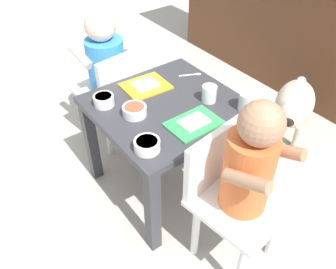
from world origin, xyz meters
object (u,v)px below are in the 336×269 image
dining_table (168,121)px  dog (294,105)px  veggie_bowl_far (147,145)px  veggie_bowl_near (135,110)px  food_tray_left (145,86)px  water_cup_right (209,95)px  spoon_by_left_tray (192,75)px  seated_child_right (244,172)px  water_cup_left (247,103)px  cereal_bowl_left_side (104,100)px  seated_child_left (108,65)px  food_tray_right (193,123)px

dining_table → dog: dining_table is taller
veggie_bowl_far → veggie_bowl_near: (-0.18, 0.07, -0.00)m
food_tray_left → water_cup_right: bearing=32.5°
veggie_bowl_far → spoon_by_left_tray: bearing=123.4°
seated_child_right → veggie_bowl_far: size_ratio=8.04×
dining_table → water_cup_left: 0.31m
food_tray_left → cereal_bowl_left_side: bearing=-86.2°
veggie_bowl_far → spoon_by_left_tray: size_ratio=0.90×
seated_child_left → dog: 0.92m
dog → water_cup_left: bearing=-80.1°
food_tray_left → seated_child_right: bearing=-1.9°
dining_table → cereal_bowl_left_side: (-0.14, -0.20, 0.10)m
cereal_bowl_left_side → veggie_bowl_far: bearing=-1.8°
water_cup_left → veggie_bowl_near: (-0.22, -0.35, -0.01)m
water_cup_left → veggie_bowl_far: water_cup_left is taller
dining_table → seated_child_left: seated_child_left is taller
veggie_bowl_far → spoon_by_left_tray: 0.50m
food_tray_right → veggie_bowl_far: 0.20m
water_cup_left → veggie_bowl_far: 0.42m
food_tray_left → veggie_bowl_far: 0.38m
dining_table → food_tray_left: size_ratio=2.90×
water_cup_left → spoon_by_left_tray: size_ratio=0.72×
water_cup_right → spoon_by_left_tray: (-0.19, 0.07, -0.02)m
dog → veggie_bowl_near: veggie_bowl_near is taller
water_cup_right → spoon_by_left_tray: water_cup_right is taller
food_tray_right → veggie_bowl_near: bearing=-142.3°
water_cup_right → veggie_bowl_far: (0.09, -0.35, -0.01)m
dog → water_cup_left: 0.54m
food_tray_right → spoon_by_left_tray: bearing=140.7°
water_cup_left → veggie_bowl_far: bearing=-94.7°
veggie_bowl_near → cereal_bowl_left_side: cereal_bowl_left_side is taller
dining_table → spoon_by_left_tray: 0.25m
food_tray_left → veggie_bowl_far: size_ratio=2.17×
seated_child_right → food_tray_left: bearing=178.1°
food_tray_left → spoon_by_left_tray: (0.04, 0.22, -0.00)m
dog → spoon_by_left_tray: spoon_by_left_tray is taller
seated_child_right → water_cup_left: bearing=133.0°
food_tray_left → veggie_bowl_near: size_ratio=2.11×
spoon_by_left_tray → dog: bearing=64.0°
cereal_bowl_left_side → water_cup_left: bearing=50.5°
seated_child_right → spoon_by_left_tray: size_ratio=7.26×
dining_table → veggie_bowl_near: (-0.02, -0.14, 0.10)m
dining_table → food_tray_left: 0.18m
dog → food_tray_right: bearing=-87.1°
dog → veggie_bowl_far: 0.92m
dog → veggie_bowl_far: veggie_bowl_far is taller
veggie_bowl_far → cereal_bowl_left_side: (-0.31, 0.01, 0.00)m
veggie_bowl_far → cereal_bowl_left_side: cereal_bowl_left_side is taller
seated_child_right → cereal_bowl_left_side: (-0.56, -0.17, 0.02)m
cereal_bowl_left_side → spoon_by_left_tray: bearing=85.9°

